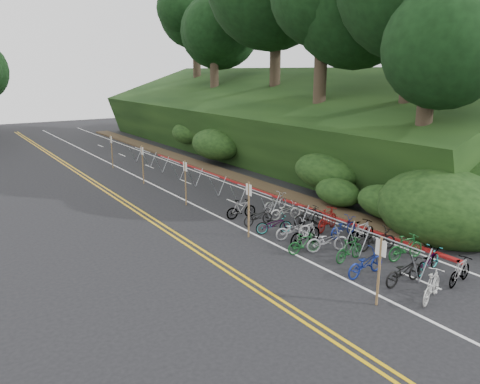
# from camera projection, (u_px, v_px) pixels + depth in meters

# --- Properties ---
(ground) EXTENTS (120.00, 120.00, 0.00)m
(ground) POSITION_uv_depth(u_px,v_px,m) (316.00, 281.00, 16.30)
(ground) COLOR black
(ground) RESTS_ON ground
(road_markings) EXTENTS (7.47, 80.00, 0.01)m
(road_markings) POSITION_uv_depth(u_px,v_px,m) (195.00, 209.00, 24.78)
(road_markings) COLOR gold
(road_markings) RESTS_ON ground
(red_curb) EXTENTS (0.25, 28.00, 0.10)m
(red_curb) POSITION_uv_depth(u_px,v_px,m) (252.00, 188.00, 29.01)
(red_curb) COLOR maroon
(red_curb) RESTS_ON ground
(embankment) EXTENTS (14.30, 48.14, 9.11)m
(embankment) POSITION_uv_depth(u_px,v_px,m) (276.00, 128.00, 37.93)
(embankment) COLOR black
(embankment) RESTS_ON ground
(tree_cluster) EXTENTS (32.29, 53.91, 18.09)m
(tree_cluster) POSITION_uv_depth(u_px,v_px,m) (222.00, 15.00, 36.42)
(tree_cluster) COLOR #2D2319
(tree_cluster) RESTS_ON ground
(bike_rack_front) EXTENTS (1.15, 2.95, 1.18)m
(bike_rack_front) POSITION_uv_depth(u_px,v_px,m) (389.00, 247.00, 17.10)
(bike_rack_front) COLOR #9499A1
(bike_rack_front) RESTS_ON ground
(bike_racks_rest) EXTENTS (1.14, 23.00, 1.17)m
(bike_racks_rest) POSITION_uv_depth(u_px,v_px,m) (206.00, 178.00, 28.17)
(bike_racks_rest) COLOR #9499A1
(bike_racks_rest) RESTS_ON ground
(signpost_near) EXTENTS (0.08, 0.40, 2.25)m
(signpost_near) POSITION_uv_depth(u_px,v_px,m) (379.00, 267.00, 14.35)
(signpost_near) COLOR brown
(signpost_near) RESTS_ON ground
(signposts_rest) EXTENTS (0.08, 18.40, 2.50)m
(signposts_rest) POSITION_uv_depth(u_px,v_px,m) (162.00, 170.00, 27.54)
(signposts_rest) COLOR brown
(signposts_rest) RESTS_ON ground
(bike_front) EXTENTS (0.69, 1.48, 0.86)m
(bike_front) POSITION_uv_depth(u_px,v_px,m) (304.00, 243.00, 18.68)
(bike_front) COLOR #144C1E
(bike_front) RESTS_ON ground
(bike_valet) EXTENTS (3.40, 12.36, 1.09)m
(bike_valet) POSITION_uv_depth(u_px,v_px,m) (335.00, 235.00, 19.52)
(bike_valet) COLOR beige
(bike_valet) RESTS_ON ground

